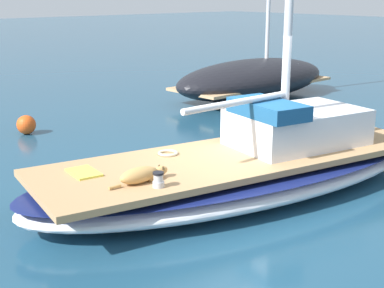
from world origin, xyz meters
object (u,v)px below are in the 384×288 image
object	(u,v)px
mooring_buoy	(26,125)
moored_boat_port_side	(253,78)
dog_tan	(141,175)
deck_winch	(158,180)
deck_towel	(84,172)
coiled_rope	(168,153)
sailboat_main	(239,173)

from	to	relation	value
mooring_buoy	moored_boat_port_side	bearing A→B (deg)	87.25
dog_tan	mooring_buoy	size ratio (longest dim) A/B	2.16
deck_winch	deck_towel	xyz separation A→B (m)	(-1.16, -0.46, -0.08)
dog_tan	deck_towel	size ratio (longest dim) A/B	1.70
deck_winch	coiled_rope	size ratio (longest dim) A/B	0.65
dog_tan	mooring_buoy	world-z (taller)	dog_tan
sailboat_main	deck_towel	world-z (taller)	deck_towel
sailboat_main	moored_boat_port_side	bearing A→B (deg)	131.48
deck_towel	moored_boat_port_side	size ratio (longest dim) A/B	0.09
dog_tan	mooring_buoy	xyz separation A→B (m)	(-5.97, 1.04, -0.55)
coiled_rope	moored_boat_port_side	xyz separation A→B (m)	(-4.82, 7.16, -0.07)
dog_tan	mooring_buoy	distance (m)	6.09
sailboat_main	mooring_buoy	distance (m)	5.98
coiled_rope	mooring_buoy	distance (m)	5.19
coiled_rope	moored_boat_port_side	distance (m)	8.63
coiled_rope	deck_towel	world-z (taller)	coiled_rope
deck_winch	deck_towel	bearing A→B (deg)	-158.16
mooring_buoy	dog_tan	bearing A→B (deg)	-9.84
coiled_rope	mooring_buoy	world-z (taller)	coiled_rope
deck_winch	deck_towel	size ratio (longest dim) A/B	0.38
sailboat_main	dog_tan	size ratio (longest dim) A/B	7.95
dog_tan	coiled_rope	bearing A→B (deg)	126.21
deck_towel	moored_boat_port_side	world-z (taller)	moored_boat_port_side
coiled_rope	mooring_buoy	xyz separation A→B (m)	(-5.17, -0.06, -0.46)
dog_tan	moored_boat_port_side	distance (m)	9.99
deck_towel	coiled_rope	bearing A→B (deg)	88.37
sailboat_main	mooring_buoy	xyz separation A→B (m)	(-5.90, -0.94, -0.12)
mooring_buoy	deck_towel	bearing A→B (deg)	-15.73
moored_boat_port_side	mooring_buoy	world-z (taller)	moored_boat_port_side
coiled_rope	moored_boat_port_side	world-z (taller)	moored_boat_port_side
deck_towel	mooring_buoy	distance (m)	5.34
sailboat_main	deck_winch	bearing A→B (deg)	-78.82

